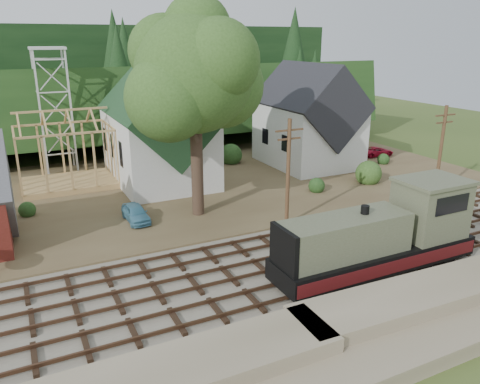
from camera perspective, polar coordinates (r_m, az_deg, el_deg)
name	(u,v)px	position (r m, az deg, el deg)	size (l,w,h in m)	color
ground	(230,279)	(27.32, -1.27, -10.62)	(140.00, 140.00, 0.00)	#384C1E
embankment	(315,369)	(21.20, 9.15, -20.49)	(64.00, 5.00, 1.60)	#7F7259
railroad_bed	(230,278)	(27.28, -1.27, -10.47)	(64.00, 11.00, 0.16)	#726B5B
village_flat	(145,190)	(43.00, -11.46, 0.22)	(64.00, 26.00, 0.30)	brown
hillside	(97,142)	(65.85, -16.99, 5.89)	(70.00, 28.00, 8.00)	#1E3F19
ridge	(80,123)	(81.43, -18.96, 7.94)	(80.00, 20.00, 12.00)	black
church	(158,130)	(43.86, -9.92, 7.45)	(8.40, 15.17, 13.00)	silver
farmhouse	(308,122)	(50.14, 8.31, 8.50)	(8.40, 10.80, 10.60)	silver
timber_frame	(66,154)	(45.02, -20.46, 4.35)	(8.20, 6.20, 6.99)	tan
lattice_tower	(50,73)	(49.99, -22.15, 13.33)	(3.20, 3.20, 12.12)	silver
big_tree	(196,82)	(34.20, -5.35, 13.19)	(10.90, 8.40, 14.70)	#38281E
telegraph_pole_near	(288,172)	(33.09, 5.88, 2.47)	(2.20, 0.28, 8.00)	#4C331E
telegraph_pole_far	(441,150)	(42.79, 23.27, 4.69)	(2.20, 0.28, 8.00)	#4C331E
locomotive	(383,237)	(28.52, 17.07, -5.21)	(12.75, 3.19, 5.08)	black
car_blue	(136,213)	(35.33, -12.60, -2.52)	(1.47, 3.67, 1.25)	#5497B4
car_red	(377,151)	(56.08, 16.35, 4.77)	(1.78, 3.85, 1.07)	#A90D23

